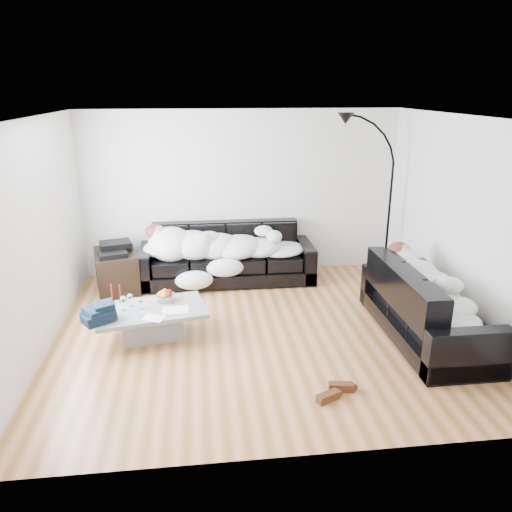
{
  "coord_description": "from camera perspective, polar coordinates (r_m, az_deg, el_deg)",
  "views": [
    {
      "loc": [
        -0.7,
        -5.57,
        2.91
      ],
      "look_at": [
        0.0,
        0.3,
        0.9
      ],
      "focal_mm": 35.0,
      "sensor_mm": 36.0,
      "label": 1
    }
  ],
  "objects": [
    {
      "name": "wine_glass_c",
      "position": [
        6.15,
        -13.05,
        -5.28
      ],
      "size": [
        0.07,
        0.07,
        0.15
      ],
      "primitive_type": "cylinder",
      "rotation": [
        0.0,
        0.0,
        -0.18
      ],
      "color": "white",
      "rests_on": "coffee_table"
    },
    {
      "name": "candle_right",
      "position": [
        6.4,
        -15.26,
        -4.15
      ],
      "size": [
        0.05,
        0.05,
        0.23
      ],
      "primitive_type": "cylinder",
      "rotation": [
        0.0,
        0.0,
        0.13
      ],
      "color": "maroon",
      "rests_on": "coffee_table"
    },
    {
      "name": "navy_jacket",
      "position": [
        5.95,
        -17.38,
        -5.54
      ],
      "size": [
        0.45,
        0.41,
        0.18
      ],
      "primitive_type": null,
      "rotation": [
        0.0,
        0.0,
        0.36
      ],
      "color": "black",
      "rests_on": "coffee_table"
    },
    {
      "name": "stereo",
      "position": [
        7.67,
        -15.86,
        0.88
      ],
      "size": [
        0.51,
        0.44,
        0.13
      ],
      "primitive_type": "cube",
      "rotation": [
        0.0,
        0.0,
        0.27
      ],
      "color": "black",
      "rests_on": "av_cabinet"
    },
    {
      "name": "wine_glass_a",
      "position": [
        6.26,
        -14.21,
        -4.89
      ],
      "size": [
        0.08,
        0.08,
        0.16
      ],
      "primitive_type": "cylinder",
      "rotation": [
        0.0,
        0.0,
        -0.18
      ],
      "color": "white",
      "rests_on": "coffee_table"
    },
    {
      "name": "newspaper_b",
      "position": [
        5.91,
        -11.63,
        -6.95
      ],
      "size": [
        0.3,
        0.26,
        0.01
      ],
      "primitive_type": "cube",
      "rotation": [
        0.0,
        0.0,
        -0.42
      ],
      "color": "silver",
      "rests_on": "coffee_table"
    },
    {
      "name": "wall_back",
      "position": [
        8.02,
        -1.66,
        7.18
      ],
      "size": [
        5.0,
        0.02,
        2.6
      ],
      "primitive_type": "cube",
      "color": "silver",
      "rests_on": "ground"
    },
    {
      "name": "teal_cushion",
      "position": [
        6.83,
        16.42,
        -0.74
      ],
      "size": [
        0.42,
        0.38,
        0.2
      ],
      "primitive_type": "ellipsoid",
      "rotation": [
        0.0,
        0.0,
        0.24
      ],
      "color": "#0A4B36",
      "rests_on": "sofa_right"
    },
    {
      "name": "wine_glass_b",
      "position": [
        6.16,
        -14.9,
        -5.24
      ],
      "size": [
        0.1,
        0.1,
        0.18
      ],
      "primitive_type": "cylinder",
      "rotation": [
        0.0,
        0.0,
        0.26
      ],
      "color": "white",
      "rests_on": "coffee_table"
    },
    {
      "name": "floor_lamp",
      "position": [
        7.99,
        15.0,
        5.23
      ],
      "size": [
        0.83,
        0.35,
        2.25
      ],
      "primitive_type": null,
      "rotation": [
        0.0,
        0.0,
        -0.03
      ],
      "color": "black",
      "rests_on": "ground"
    },
    {
      "name": "shoes",
      "position": [
        5.18,
        8.94,
        -15.07
      ],
      "size": [
        0.48,
        0.4,
        0.1
      ],
      "primitive_type": null,
      "rotation": [
        0.0,
        0.0,
        0.25
      ],
      "color": "#472311",
      "rests_on": "ground"
    },
    {
      "name": "ground",
      "position": [
        6.32,
        0.33,
        -8.62
      ],
      "size": [
        5.0,
        5.0,
        0.0
      ],
      "primitive_type": "plane",
      "color": "olive",
      "rests_on": "ground"
    },
    {
      "name": "newspaper_a",
      "position": [
        6.06,
        -9.19,
        -6.1
      ],
      "size": [
        0.33,
        0.26,
        0.01
      ],
      "primitive_type": "cube",
      "rotation": [
        0.0,
        0.0,
        0.07
      ],
      "color": "silver",
      "rests_on": "coffee_table"
    },
    {
      "name": "sofa_back",
      "position": [
        7.78,
        -3.34,
        0.22
      ],
      "size": [
        2.68,
        0.93,
        0.88
      ],
      "primitive_type": "cube",
      "color": "black",
      "rests_on": "ground"
    },
    {
      "name": "sleeper_right",
      "position": [
        6.3,
        19.19,
        -3.36
      ],
      "size": [
        0.79,
        1.86,
        0.46
      ],
      "primitive_type": null,
      "rotation": [
        0.0,
        0.0,
        1.57
      ],
      "color": "white",
      "rests_on": "sofa_right"
    },
    {
      "name": "sofa_right",
      "position": [
        6.38,
        18.99,
        -5.09
      ],
      "size": [
        0.93,
        2.17,
        0.88
      ],
      "primitive_type": "cube",
      "rotation": [
        0.0,
        0.0,
        1.57
      ],
      "color": "black",
      "rests_on": "ground"
    },
    {
      "name": "candle_left",
      "position": [
        6.41,
        -16.15,
        -4.12
      ],
      "size": [
        0.05,
        0.05,
        0.24
      ],
      "primitive_type": "cylinder",
      "rotation": [
        0.0,
        0.0,
        0.17
      ],
      "color": "maroon",
      "rests_on": "coffee_table"
    },
    {
      "name": "wall_left",
      "position": [
        6.07,
        -23.77,
        1.77
      ],
      "size": [
        0.02,
        4.5,
        2.6
      ],
      "primitive_type": "cube",
      "color": "silver",
      "rests_on": "ground"
    },
    {
      "name": "ceiling",
      "position": [
        5.62,
        0.38,
        15.61
      ],
      "size": [
        5.0,
        5.0,
        0.0
      ],
      "primitive_type": "plane",
      "color": "white",
      "rests_on": "ground"
    },
    {
      "name": "av_cabinet",
      "position": [
        7.78,
        -15.63,
        -1.62
      ],
      "size": [
        0.76,
        0.96,
        0.58
      ],
      "primitive_type": "cube",
      "rotation": [
        0.0,
        0.0,
        0.22
      ],
      "color": "black",
      "rests_on": "ground"
    },
    {
      "name": "sleeper_back",
      "position": [
        7.67,
        -3.35,
        1.58
      ],
      "size": [
        2.27,
        0.78,
        0.45
      ],
      "primitive_type": null,
      "color": "white",
      "rests_on": "sofa_back"
    },
    {
      "name": "coffee_table",
      "position": [
        6.25,
        -11.84,
        -7.48
      ],
      "size": [
        1.42,
        0.99,
        0.38
      ],
      "primitive_type": "cube",
      "rotation": [
        0.0,
        0.0,
        0.19
      ],
      "color": "#939699",
      "rests_on": "ground"
    },
    {
      "name": "wall_right",
      "position": [
        6.62,
        22.38,
        3.27
      ],
      "size": [
        0.02,
        4.5,
        2.6
      ],
      "primitive_type": "cube",
      "color": "silver",
      "rests_on": "ground"
    },
    {
      "name": "fruit_bowl",
      "position": [
        6.32,
        -10.25,
        -4.46
      ],
      "size": [
        0.28,
        0.28,
        0.14
      ],
      "primitive_type": "cylinder",
      "rotation": [
        0.0,
        0.0,
        -0.23
      ],
      "color": "white",
      "rests_on": "coffee_table"
    }
  ]
}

